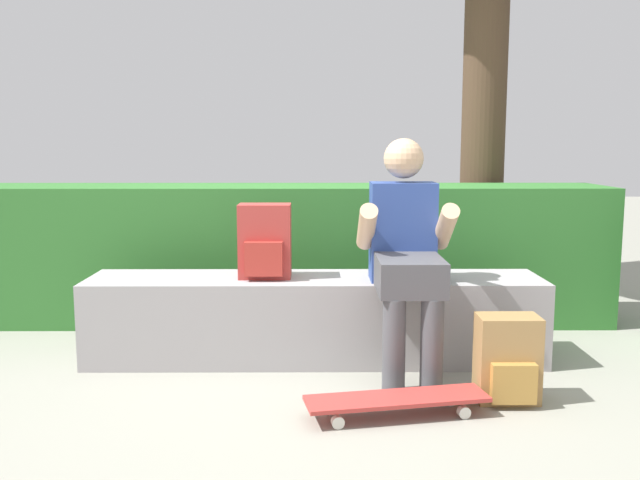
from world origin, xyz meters
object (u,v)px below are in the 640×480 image
at_px(bench_main, 315,318).
at_px(backpack_on_ground, 508,360).
at_px(person_skater, 406,247).
at_px(backpack_on_bench, 265,242).
at_px(skateboard_near_person, 397,400).

xyz_separation_m(bench_main, backpack_on_ground, (0.89, -0.64, -0.04)).
height_order(person_skater, backpack_on_bench, person_skater).
bearing_deg(skateboard_near_person, person_skater, 79.96).
bearing_deg(bench_main, backpack_on_bench, -178.00).
bearing_deg(person_skater, backpack_on_ground, -45.22).
xyz_separation_m(backpack_on_bench, backpack_on_ground, (1.16, -0.63, -0.46)).
relative_size(backpack_on_bench, backpack_on_ground, 1.00).
bearing_deg(backpack_on_bench, skateboard_near_person, -52.42).
height_order(bench_main, skateboard_near_person, bench_main).
xyz_separation_m(person_skater, backpack_on_ground, (0.42, -0.43, -0.46)).
distance_m(skateboard_near_person, backpack_on_bench, 1.18).
xyz_separation_m(person_skater, skateboard_near_person, (-0.11, -0.61, -0.58)).
height_order(skateboard_near_person, backpack_on_bench, backpack_on_bench).
relative_size(bench_main, person_skater, 2.04).
bearing_deg(backpack_on_ground, bench_main, 144.05).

